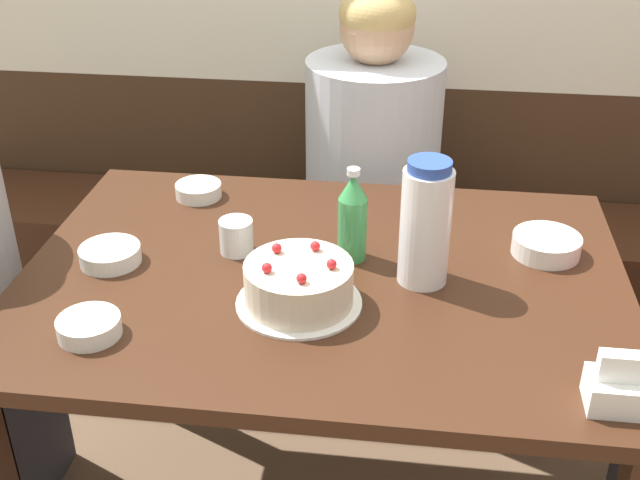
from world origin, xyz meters
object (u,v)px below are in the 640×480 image
object	(u,v)px
bowl_sauce_shallow	(199,190)
person_pale_blue_shirt	(371,193)
glass_water_tall	(236,236)
bowl_side_dish	(546,245)
soju_bottle	(353,217)
bowl_soup_white	(110,255)
napkin_holder	(621,387)
bench_seat	(354,277)
birthday_cake	(299,285)
water_pitcher	(425,224)
bowl_rice_small	(89,327)

from	to	relation	value
bowl_sauce_shallow	person_pale_blue_shirt	xyz separation A→B (m)	(0.41, 0.39, -0.17)
glass_water_tall	bowl_side_dish	bearing A→B (deg)	6.53
bowl_side_dish	glass_water_tall	world-z (taller)	glass_water_tall
soju_bottle	bowl_soup_white	bearing A→B (deg)	-170.42
napkin_holder	bench_seat	bearing A→B (deg)	114.31
person_pale_blue_shirt	bowl_soup_white	bearing A→B (deg)	-35.16
bowl_soup_white	bench_seat	bearing A→B (deg)	61.59
bowl_sauce_shallow	bench_seat	bearing A→B (deg)	55.36
birthday_cake	bowl_soup_white	xyz separation A→B (m)	(-0.43, 0.11, -0.03)
birthday_cake	soju_bottle	size ratio (longest dim) A/B	1.18
bowl_side_dish	person_pale_blue_shirt	size ratio (longest dim) A/B	0.12
bowl_side_dish	bowl_sauce_shallow	size ratio (longest dim) A/B	1.30
glass_water_tall	bowl_soup_white	bearing A→B (deg)	-162.78
water_pitcher	bowl_soup_white	distance (m)	0.67
water_pitcher	soju_bottle	distance (m)	0.17
birthday_cake	soju_bottle	world-z (taller)	soju_bottle
birthday_cake	bowl_soup_white	world-z (taller)	birthday_cake
birthday_cake	bowl_side_dish	xyz separation A→B (m)	(0.50, 0.26, -0.02)
napkin_holder	bowl_sauce_shallow	world-z (taller)	napkin_holder
birthday_cake	glass_water_tall	world-z (taller)	birthday_cake
bench_seat	soju_bottle	world-z (taller)	soju_bottle
bench_seat	napkin_holder	distance (m)	1.41
bowl_soup_white	bowl_side_dish	xyz separation A→B (m)	(0.93, 0.16, 0.00)
bowl_rice_small	bowl_side_dish	world-z (taller)	bowl_side_dish
napkin_holder	birthday_cake	bearing A→B (deg)	157.95
soju_bottle	glass_water_tall	distance (m)	0.26
bowl_side_dish	soju_bottle	bearing A→B (deg)	-170.41
bench_seat	bowl_soup_white	world-z (taller)	bowl_soup_white
soju_bottle	napkin_holder	distance (m)	0.64
soju_bottle	bowl_sauce_shallow	size ratio (longest dim) A/B	1.85
water_pitcher	bowl_soup_white	bearing A→B (deg)	-178.66
water_pitcher	glass_water_tall	bearing A→B (deg)	170.92
napkin_holder	glass_water_tall	world-z (taller)	napkin_holder
water_pitcher	bowl_rice_small	size ratio (longest dim) A/B	2.26
bowl_side_dish	person_pale_blue_shirt	distance (m)	0.73
bench_seat	soju_bottle	bearing A→B (deg)	-85.94
napkin_holder	person_pale_blue_shirt	distance (m)	1.18
birthday_cake	bowl_sauce_shallow	world-z (taller)	birthday_cake
napkin_holder	glass_water_tall	bearing A→B (deg)	150.39
person_pale_blue_shirt	bench_seat	bearing A→B (deg)	-155.64
water_pitcher	napkin_holder	bearing A→B (deg)	-47.01
bowl_rice_small	person_pale_blue_shirt	size ratio (longest dim) A/B	0.10
bowl_rice_small	bowl_sauce_shallow	world-z (taller)	bowl_rice_small
bowl_side_dish	birthday_cake	bearing A→B (deg)	-152.38
soju_bottle	person_pale_blue_shirt	bearing A→B (deg)	89.98
birthday_cake	person_pale_blue_shirt	size ratio (longest dim) A/B	0.21
birthday_cake	bowl_side_dish	distance (m)	0.57
bowl_rice_small	birthday_cake	bearing A→B (deg)	22.33
soju_bottle	person_pale_blue_shirt	distance (m)	0.69
bowl_side_dish	glass_water_tall	xyz separation A→B (m)	(-0.67, -0.08, 0.02)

